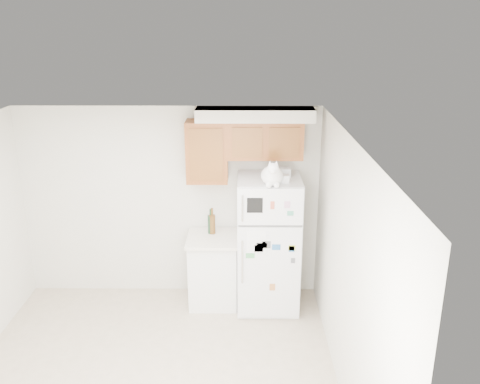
{
  "coord_description": "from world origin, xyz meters",
  "views": [
    {
      "loc": [
        0.94,
        -4.15,
        3.47
      ],
      "look_at": [
        0.9,
        1.55,
        1.55
      ],
      "focal_mm": 38.0,
      "sensor_mm": 36.0,
      "label": 1
    }
  ],
  "objects_px": {
    "storage_box_back": "(283,172)",
    "bottle_green": "(211,221)",
    "storage_box_front": "(283,179)",
    "refrigerator": "(268,244)",
    "bottle_amber": "(212,221)",
    "base_counter": "(214,269)",
    "cat": "(273,175)"
  },
  "relations": [
    {
      "from": "storage_box_front",
      "to": "refrigerator",
      "type": "bearing_deg",
      "value": 135.74
    },
    {
      "from": "storage_box_back",
      "to": "storage_box_front",
      "type": "xyz_separation_m",
      "value": [
        -0.02,
        -0.25,
        -0.01
      ]
    },
    {
      "from": "refrigerator",
      "to": "bottle_green",
      "type": "height_order",
      "value": "refrigerator"
    },
    {
      "from": "storage_box_back",
      "to": "storage_box_front",
      "type": "distance_m",
      "value": 0.25
    },
    {
      "from": "refrigerator",
      "to": "storage_box_front",
      "type": "distance_m",
      "value": 0.92
    },
    {
      "from": "storage_box_back",
      "to": "bottle_amber",
      "type": "distance_m",
      "value": 1.09
    },
    {
      "from": "storage_box_back",
      "to": "storage_box_front",
      "type": "height_order",
      "value": "storage_box_back"
    },
    {
      "from": "refrigerator",
      "to": "bottle_green",
      "type": "distance_m",
      "value": 0.78
    },
    {
      "from": "storage_box_front",
      "to": "bottle_amber",
      "type": "bearing_deg",
      "value": 160.68
    },
    {
      "from": "bottle_green",
      "to": "base_counter",
      "type": "bearing_deg",
      "value": -73.46
    },
    {
      "from": "storage_box_front",
      "to": "base_counter",
      "type": "bearing_deg",
      "value": 166.33
    },
    {
      "from": "bottle_green",
      "to": "refrigerator",
      "type": "bearing_deg",
      "value": -13.67
    },
    {
      "from": "cat",
      "to": "bottle_green",
      "type": "height_order",
      "value": "cat"
    },
    {
      "from": "cat",
      "to": "storage_box_back",
      "type": "distance_m",
      "value": 0.39
    },
    {
      "from": "refrigerator",
      "to": "bottle_amber",
      "type": "distance_m",
      "value": 0.76
    },
    {
      "from": "base_counter",
      "to": "cat",
      "type": "xyz_separation_m",
      "value": [
        0.71,
        -0.33,
        1.36
      ]
    },
    {
      "from": "refrigerator",
      "to": "base_counter",
      "type": "relative_size",
      "value": 1.85
    },
    {
      "from": "refrigerator",
      "to": "base_counter",
      "type": "distance_m",
      "value": 0.79
    },
    {
      "from": "cat",
      "to": "storage_box_back",
      "type": "bearing_deg",
      "value": 68.08
    },
    {
      "from": "cat",
      "to": "bottle_green",
      "type": "distance_m",
      "value": 1.13
    },
    {
      "from": "base_counter",
      "to": "bottle_amber",
      "type": "relative_size",
      "value": 2.71
    },
    {
      "from": "storage_box_front",
      "to": "bottle_green",
      "type": "height_order",
      "value": "storage_box_front"
    },
    {
      "from": "storage_box_back",
      "to": "bottle_green",
      "type": "bearing_deg",
      "value": 176.17
    },
    {
      "from": "bottle_green",
      "to": "storage_box_front",
      "type": "bearing_deg",
      "value": -20.32
    },
    {
      "from": "refrigerator",
      "to": "bottle_amber",
      "type": "height_order",
      "value": "refrigerator"
    },
    {
      "from": "refrigerator",
      "to": "base_counter",
      "type": "bearing_deg",
      "value": 173.91
    },
    {
      "from": "bottle_green",
      "to": "bottle_amber",
      "type": "xyz_separation_m",
      "value": [
        0.02,
        -0.01,
        0.01
      ]
    },
    {
      "from": "cat",
      "to": "storage_box_back",
      "type": "height_order",
      "value": "cat"
    },
    {
      "from": "storage_box_back",
      "to": "bottle_green",
      "type": "height_order",
      "value": "storage_box_back"
    },
    {
      "from": "base_counter",
      "to": "bottle_green",
      "type": "bearing_deg",
      "value": 106.54
    },
    {
      "from": "base_counter",
      "to": "cat",
      "type": "distance_m",
      "value": 1.57
    },
    {
      "from": "refrigerator",
      "to": "storage_box_back",
      "type": "distance_m",
      "value": 0.92
    }
  ]
}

